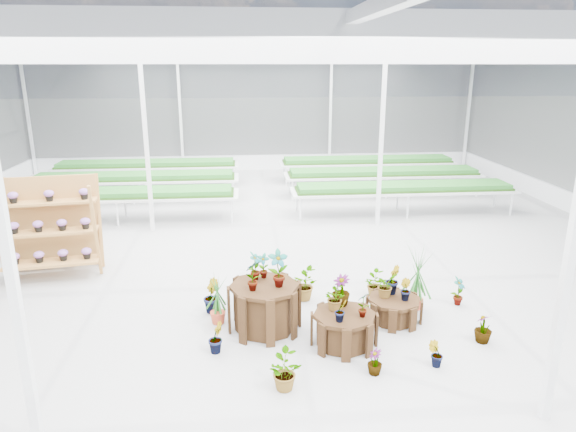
{
  "coord_description": "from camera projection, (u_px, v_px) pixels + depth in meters",
  "views": [
    {
      "loc": [
        -0.64,
        -9.06,
        4.2
      ],
      "look_at": [
        0.26,
        0.67,
        1.3
      ],
      "focal_mm": 32.0,
      "sensor_mm": 36.0,
      "label": 1
    }
  ],
  "objects": [
    {
      "name": "ground_plane",
      "position": [
        278.0,
        291.0,
        9.9
      ],
      "size": [
        24.0,
        24.0,
        0.0
      ],
      "primitive_type": "plane",
      "color": "gray",
      "rests_on": "ground"
    },
    {
      "name": "nursery_plants",
      "position": [
        326.0,
        294.0,
        8.59
      ],
      "size": [
        4.75,
        3.31,
        1.41
      ],
      "color": "#236423",
      "rests_on": "ground"
    },
    {
      "name": "nursery_benches",
      "position": [
        262.0,
        185.0,
        16.65
      ],
      "size": [
        16.0,
        7.0,
        0.84
      ],
      "primitive_type": null,
      "color": "silver",
      "rests_on": "ground"
    },
    {
      "name": "greenhouse_shell",
      "position": [
        277.0,
        177.0,
        9.26
      ],
      "size": [
        18.0,
        24.0,
        4.5
      ],
      "primitive_type": null,
      "color": "white",
      "rests_on": "ground"
    },
    {
      "name": "plinth_low",
      "position": [
        394.0,
        309.0,
        8.7
      ],
      "size": [
        1.15,
        1.15,
        0.41
      ],
      "primitive_type": "cylinder",
      "rotation": [
        0.0,
        0.0,
        -0.33
      ],
      "color": "#351F0E",
      "rests_on": "ground"
    },
    {
      "name": "steel_frame",
      "position": [
        277.0,
        177.0,
        9.26
      ],
      "size": [
        18.0,
        24.0,
        4.5
      ],
      "primitive_type": null,
      "color": "silver",
      "rests_on": "ground"
    },
    {
      "name": "shelf_rack",
      "position": [
        51.0,
        229.0,
        10.37
      ],
      "size": [
        2.02,
        1.26,
        2.01
      ],
      "primitive_type": null,
      "rotation": [
        0.0,
        0.0,
        0.14
      ],
      "color": "#9D6A32",
      "rests_on": "ground"
    },
    {
      "name": "plinth_mid",
      "position": [
        344.0,
        329.0,
        7.93
      ],
      "size": [
        1.12,
        1.12,
        0.53
      ],
      "primitive_type": "cylinder",
      "rotation": [
        0.0,
        0.0,
        -0.12
      ],
      "color": "#351F0E",
      "rests_on": "ground"
    },
    {
      "name": "plinth_tall",
      "position": [
        265.0,
        307.0,
        8.36
      ],
      "size": [
        1.28,
        1.28,
        0.79
      ],
      "primitive_type": "cylinder",
      "rotation": [
        0.0,
        0.0,
        0.11
      ],
      "color": "#351F0E",
      "rests_on": "ground"
    }
  ]
}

